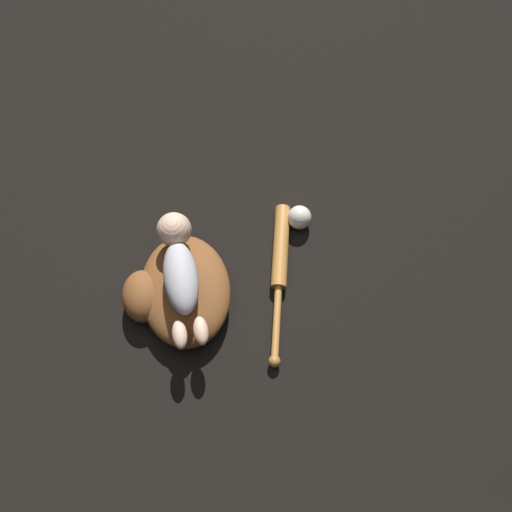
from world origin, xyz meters
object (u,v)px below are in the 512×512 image
Objects in this scene: baby_figure at (179,266)px; baseball_bat at (280,261)px; baseball_glove at (178,291)px; baseball at (299,218)px.

baby_figure is 0.31m from baseball_bat.
baseball_glove is 0.10m from baby_figure.
baseball_glove reaches higher than baseball_bat.
baseball_bat is at bearing -82.22° from baseball_glove.
baby_figure is (0.03, -0.02, 0.09)m from baseball_glove.
baseball_bat is (0.01, -0.29, -0.12)m from baby_figure.
baseball_bat is 0.16m from baseball.
baseball_bat is at bearing -88.33° from baby_figure.
baseball is at bearing -67.08° from baseball_glove.
baseball_bat is (0.04, -0.31, -0.03)m from baseball_glove.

